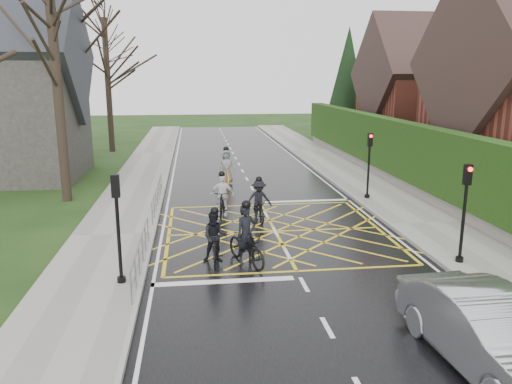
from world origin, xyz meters
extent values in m
plane|color=black|center=(0.00, 0.00, 0.00)|extent=(120.00, 120.00, 0.00)
cube|color=black|center=(0.00, 0.00, 0.01)|extent=(9.00, 80.00, 0.01)
cube|color=gray|center=(6.00, 0.00, 0.07)|extent=(3.00, 80.00, 0.15)
cube|color=gray|center=(-6.00, 0.00, 0.07)|extent=(3.00, 80.00, 0.15)
cube|color=slate|center=(7.75, 6.00, 0.35)|extent=(0.50, 38.00, 0.70)
cube|color=#14340E|center=(7.75, 6.00, 2.10)|extent=(0.90, 38.00, 2.80)
cube|color=brown|center=(14.75, 18.00, 3.00)|extent=(9.00, 8.00, 6.00)
cube|color=#33221F|center=(14.75, 18.00, 5.90)|extent=(9.80, 8.80, 8.80)
cube|color=brown|center=(17.45, 18.00, 8.50)|extent=(0.70, 0.70, 1.60)
cylinder|color=black|center=(10.75, 26.00, 0.60)|extent=(0.50, 0.50, 1.20)
cone|color=black|center=(10.75, 26.00, 5.00)|extent=(4.60, 4.60, 10.00)
cube|color=#2D2B28|center=(-13.50, 12.00, 3.50)|extent=(8.00, 7.00, 7.00)
cylinder|color=black|center=(-9.00, 6.00, 5.50)|extent=(0.44, 0.44, 11.00)
cylinder|color=black|center=(-10.00, 14.00, 6.00)|extent=(0.44, 0.44, 12.00)
cylinder|color=black|center=(-9.30, 22.00, 5.00)|extent=(0.44, 0.44, 10.00)
cylinder|color=slate|center=(-4.65, -3.50, 1.00)|extent=(0.05, 5.00, 0.05)
cylinder|color=slate|center=(-4.65, -3.50, 0.55)|extent=(0.04, 5.00, 0.04)
cylinder|color=slate|center=(-4.65, -6.00, 0.50)|extent=(0.04, 0.04, 1.00)
cylinder|color=slate|center=(-4.65, -1.00, 0.50)|extent=(0.04, 0.04, 1.00)
cylinder|color=slate|center=(-4.65, 4.00, 1.00)|extent=(0.05, 6.00, 0.05)
cylinder|color=slate|center=(-4.65, 4.00, 0.55)|extent=(0.04, 6.00, 0.04)
cylinder|color=slate|center=(-4.65, 1.00, 0.50)|extent=(0.04, 0.04, 1.00)
cylinder|color=slate|center=(-4.65, 7.00, 0.50)|extent=(0.04, 0.04, 1.00)
cylinder|color=black|center=(5.10, 4.20, 1.50)|extent=(0.10, 0.10, 3.00)
cylinder|color=black|center=(5.10, 4.20, 0.15)|extent=(0.24, 0.24, 0.30)
cube|color=black|center=(5.10, 4.20, 2.90)|extent=(0.22, 0.16, 0.62)
sphere|color=#FF0C0C|center=(5.10, 4.08, 3.08)|extent=(0.14, 0.14, 0.14)
cylinder|color=black|center=(5.10, -4.20, 1.50)|extent=(0.10, 0.10, 3.00)
cylinder|color=black|center=(5.10, -4.20, 0.15)|extent=(0.24, 0.24, 0.30)
cube|color=black|center=(5.10, -4.20, 2.90)|extent=(0.22, 0.16, 0.62)
sphere|color=#FF0C0C|center=(5.10, -4.32, 3.08)|extent=(0.14, 0.14, 0.14)
cylinder|color=black|center=(-5.10, -4.50, 1.50)|extent=(0.10, 0.10, 3.00)
cylinder|color=black|center=(-5.10, -4.50, 0.15)|extent=(0.24, 0.24, 0.30)
cube|color=black|center=(-5.10, -4.50, 2.90)|extent=(0.22, 0.16, 0.62)
sphere|color=#FF0C0C|center=(-5.10, -4.38, 3.08)|extent=(0.14, 0.14, 0.14)
imported|color=black|center=(-1.43, -3.17, 0.55)|extent=(1.53, 2.22, 1.10)
imported|color=black|center=(-1.43, -3.07, 0.94)|extent=(0.81, 0.69, 1.88)
sphere|color=black|center=(-1.43, -3.07, 1.90)|extent=(0.29, 0.29, 0.29)
imported|color=black|center=(-2.40, -2.94, 0.54)|extent=(0.65, 1.83, 1.08)
imported|color=black|center=(-2.40, -2.84, 0.82)|extent=(0.85, 0.69, 1.64)
sphere|color=black|center=(-2.40, -2.84, 1.66)|extent=(0.26, 0.26, 0.26)
imported|color=black|center=(-0.40, 1.64, 0.49)|extent=(0.78, 1.90, 0.98)
imported|color=black|center=(-0.40, 1.74, 0.83)|extent=(1.11, 0.69, 1.66)
sphere|color=black|center=(-0.40, 1.74, 1.68)|extent=(0.26, 0.26, 0.26)
imported|color=black|center=(-1.86, 2.42, 0.57)|extent=(0.84, 1.98, 1.15)
imported|color=silver|center=(-1.86, 2.52, 0.88)|extent=(1.09, 0.59, 1.76)
sphere|color=black|center=(-1.86, 2.52, 1.78)|extent=(0.28, 0.28, 0.28)
imported|color=orange|center=(-1.25, 8.74, 0.56)|extent=(0.85, 2.16, 1.12)
imported|color=slate|center=(-1.25, 8.84, 0.95)|extent=(0.96, 0.65, 1.90)
sphere|color=black|center=(-1.25, 8.84, 1.92)|extent=(0.30, 0.30, 0.30)
imported|color=#AAACB1|center=(2.73, -9.50, 0.78)|extent=(2.00, 4.87, 1.57)
camera|label=1|loc=(-3.00, -17.88, 5.77)|focal=35.00mm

